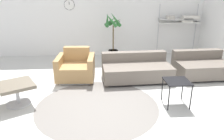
% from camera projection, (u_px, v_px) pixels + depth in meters
% --- Properties ---
extents(ground_plane, '(12.00, 12.00, 0.00)m').
position_uv_depth(ground_plane, '(106.00, 100.00, 4.22)').
color(ground_plane, silver).
extents(wall_back, '(12.00, 0.09, 2.80)m').
position_uv_depth(wall_back, '(100.00, 11.00, 6.79)').
color(wall_back, white).
rests_on(wall_back, ground_plane).
extents(round_rug, '(2.23, 2.23, 0.01)m').
position_uv_depth(round_rug, '(97.00, 106.00, 3.99)').
color(round_rug, slate).
rests_on(round_rug, ground_plane).
extents(armchair_red, '(0.89, 0.83, 0.73)m').
position_uv_depth(armchair_red, '(76.00, 68.00, 5.13)').
color(armchair_red, silver).
rests_on(armchair_red, ground_plane).
extents(couch_low, '(1.61, 0.93, 0.59)m').
position_uv_depth(couch_low, '(136.00, 70.00, 5.16)').
color(couch_low, black).
rests_on(couch_low, ground_plane).
extents(couch_second, '(1.30, 0.92, 0.59)m').
position_uv_depth(couch_second, '(201.00, 67.00, 5.34)').
color(couch_second, black).
rests_on(couch_second, ground_plane).
extents(side_table, '(0.44, 0.44, 0.47)m').
position_uv_depth(side_table, '(177.00, 83.00, 3.91)').
color(side_table, black).
rests_on(side_table, ground_plane).
extents(potted_plant, '(0.54, 0.56, 1.45)m').
position_uv_depth(potted_plant, '(113.00, 40.00, 6.49)').
color(potted_plant, silver).
rests_on(potted_plant, ground_plane).
extents(shelf_unit, '(1.28, 0.28, 1.61)m').
position_uv_depth(shelf_unit, '(182.00, 20.00, 6.83)').
color(shelf_unit, '#BCBCC1').
rests_on(shelf_unit, ground_plane).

